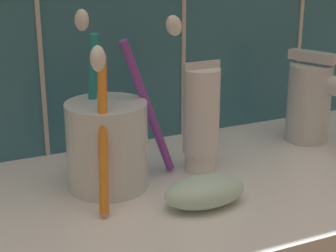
{
  "coord_description": "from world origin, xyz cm",
  "views": [
    {
      "loc": [
        -29.1,
        -48.1,
        26.8
      ],
      "look_at": [
        -6.37,
        1.22,
        8.34
      ],
      "focal_mm": 60.0,
      "sensor_mm": 36.0,
      "label": 1
    }
  ],
  "objects_px": {
    "sink_faucet": "(314,99)",
    "soap_bar": "(205,191)",
    "toothpaste_tube": "(201,118)",
    "toothbrush_cup": "(108,142)"
  },
  "relations": [
    {
      "from": "toothpaste_tube",
      "to": "sink_faucet",
      "type": "height_order",
      "value": "toothpaste_tube"
    },
    {
      "from": "toothpaste_tube",
      "to": "sink_faucet",
      "type": "distance_m",
      "value": 0.17
    },
    {
      "from": "toothbrush_cup",
      "to": "toothpaste_tube",
      "type": "xyz_separation_m",
      "value": [
        0.11,
        0.0,
        0.01
      ]
    },
    {
      "from": "toothbrush_cup",
      "to": "soap_bar",
      "type": "distance_m",
      "value": 0.11
    },
    {
      "from": "toothpaste_tube",
      "to": "sink_faucet",
      "type": "bearing_deg",
      "value": 7.36
    },
    {
      "from": "soap_bar",
      "to": "toothpaste_tube",
      "type": "bearing_deg",
      "value": 64.82
    },
    {
      "from": "toothpaste_tube",
      "to": "soap_bar",
      "type": "xyz_separation_m",
      "value": [
        -0.04,
        -0.08,
        -0.05
      ]
    },
    {
      "from": "toothpaste_tube",
      "to": "soap_bar",
      "type": "bearing_deg",
      "value": -115.18
    },
    {
      "from": "toothbrush_cup",
      "to": "sink_faucet",
      "type": "relative_size",
      "value": 1.58
    },
    {
      "from": "sink_faucet",
      "to": "soap_bar",
      "type": "distance_m",
      "value": 0.24
    }
  ]
}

